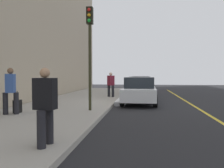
# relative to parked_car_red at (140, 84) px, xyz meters

# --- Properties ---
(ground_plane) EXTENTS (56.00, 56.00, 0.00)m
(ground_plane) POSITION_rel_parked_car_red_xyz_m (11.30, -0.26, -0.76)
(ground_plane) COLOR black
(sidewalk) EXTENTS (28.00, 4.60, 0.15)m
(sidewalk) POSITION_rel_parked_car_red_xyz_m (11.30, -3.56, -0.68)
(sidewalk) COLOR #A39E93
(sidewalk) RESTS_ON ground
(lane_stripe_centre) EXTENTS (28.00, 0.14, 0.01)m
(lane_stripe_centre) POSITION_rel_parked_car_red_xyz_m (11.30, 2.94, -0.75)
(lane_stripe_centre) COLOR gold
(lane_stripe_centre) RESTS_ON ground
(snow_bank_curb) EXTENTS (7.16, 0.56, 0.22)m
(snow_bank_curb) POSITION_rel_parked_car_red_xyz_m (8.48, -0.96, -0.65)
(snow_bank_curb) COLOR white
(snow_bank_curb) RESTS_ON ground
(parked_car_red) EXTENTS (4.40, 2.00, 1.51)m
(parked_car_red) POSITION_rel_parked_car_red_xyz_m (0.00, 0.00, 0.00)
(parked_car_red) COLOR black
(parked_car_red) RESTS_ON ground
(parked_car_silver) EXTENTS (4.49, 1.90, 1.51)m
(parked_car_silver) POSITION_rel_parked_car_red_xyz_m (5.27, 0.01, 0.00)
(parked_car_silver) COLOR black
(parked_car_silver) RESTS_ON ground
(parked_car_white) EXTENTS (4.17, 1.97, 1.51)m
(parked_car_white) POSITION_rel_parked_car_red_xyz_m (10.80, 0.07, -0.00)
(parked_car_white) COLOR black
(parked_car_white) RESTS_ON ground
(pedestrian_burgundy_coat) EXTENTS (0.53, 0.49, 1.67)m
(pedestrian_burgundy_coat) POSITION_rel_parked_car_red_xyz_m (8.20, -1.91, 0.28)
(pedestrian_burgundy_coat) COLOR black
(pedestrian_burgundy_coat) RESTS_ON sidewalk
(pedestrian_black_coat) EXTENTS (0.54, 0.46, 1.64)m
(pedestrian_black_coat) POSITION_rel_parked_car_red_xyz_m (19.77, -1.78, 0.27)
(pedestrian_black_coat) COLOR black
(pedestrian_black_coat) RESTS_ON sidewalk
(pedestrian_blue_coat) EXTENTS (0.54, 0.56, 1.76)m
(pedestrian_blue_coat) POSITION_rel_parked_car_red_xyz_m (16.01, -4.71, 0.33)
(pedestrian_blue_coat) COLOR black
(pedestrian_blue_coat) RESTS_ON sidewalk
(traffic_light_pole) EXTENTS (0.35, 0.26, 4.32)m
(traffic_light_pole) POSITION_rel_parked_car_red_xyz_m (14.59, -1.96, 2.31)
(traffic_light_pole) COLOR #2D2D19
(traffic_light_pole) RESTS_ON sidewalk
(rolling_suitcase) EXTENTS (0.34, 0.22, 0.87)m
(rolling_suitcase) POSITION_rel_parked_car_red_xyz_m (15.65, -4.64, -0.35)
(rolling_suitcase) COLOR black
(rolling_suitcase) RESTS_ON sidewalk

